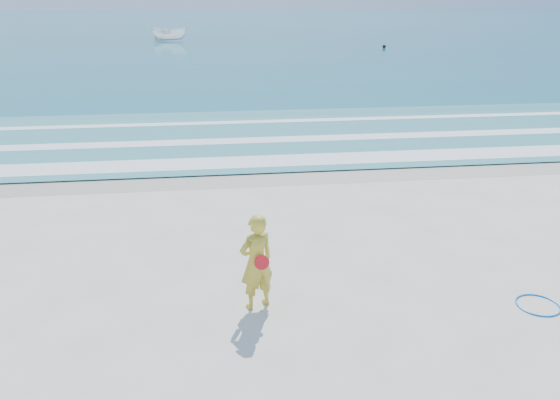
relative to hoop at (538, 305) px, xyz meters
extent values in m
plane|color=silver|center=(-5.17, -0.50, -0.01)|extent=(400.00, 400.00, 0.00)
cube|color=#B2A893|center=(-5.17, 8.50, -0.01)|extent=(400.00, 2.40, 0.00)
cube|color=#19727F|center=(-5.17, 104.50, 0.01)|extent=(400.00, 190.00, 0.04)
cube|color=#59B7AD|center=(-5.17, 13.50, 0.03)|extent=(400.00, 10.00, 0.01)
cube|color=white|center=(-5.17, 9.80, 0.04)|extent=(400.00, 1.40, 0.01)
cube|color=white|center=(-5.17, 12.70, 0.04)|extent=(400.00, 0.90, 0.01)
cube|color=white|center=(-5.17, 16.00, 0.04)|extent=(400.00, 0.60, 0.01)
torus|color=blue|center=(0.00, 0.00, 0.00)|extent=(1.04, 1.04, 0.03)
imported|color=white|center=(-10.41, 61.92, 0.89)|extent=(4.74, 2.61, 1.73)
sphere|color=black|center=(12.67, 49.79, 0.21)|extent=(0.37, 0.37, 0.37)
imported|color=gold|center=(-5.18, 0.66, 0.90)|extent=(0.79, 0.68, 1.83)
cylinder|color=red|center=(-5.10, 0.48, 0.98)|extent=(0.27, 0.08, 0.27)
camera|label=1|loc=(-5.87, -8.10, 5.41)|focal=35.00mm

